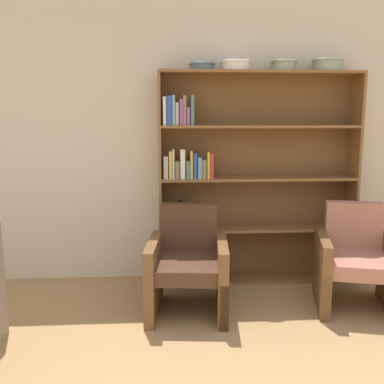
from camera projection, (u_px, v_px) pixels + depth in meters
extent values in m
cube|color=beige|center=(208.00, 140.00, 4.20)|extent=(12.00, 0.06, 2.75)
cube|color=brown|center=(160.00, 180.00, 4.04)|extent=(0.03, 0.30, 2.01)
cube|color=brown|center=(352.00, 179.00, 4.16)|extent=(0.02, 0.30, 2.01)
cube|color=brown|center=(261.00, 73.00, 3.93)|extent=(1.84, 0.30, 0.03)
cube|color=brown|center=(255.00, 278.00, 4.27)|extent=(1.84, 0.30, 0.03)
cube|color=brown|center=(255.00, 178.00, 4.24)|extent=(1.84, 0.01, 2.01)
cube|color=#388C47|center=(166.00, 272.00, 4.14)|extent=(0.02, 0.16, 0.19)
cube|color=#388C47|center=(169.00, 269.00, 4.15)|extent=(0.03, 0.19, 0.23)
cube|color=#669EB2|center=(172.00, 273.00, 4.14)|extent=(0.03, 0.14, 0.16)
cube|color=#334CB2|center=(176.00, 270.00, 4.14)|extent=(0.04, 0.15, 0.23)
cube|color=#388C47|center=(178.00, 272.00, 4.13)|extent=(0.02, 0.12, 0.19)
cube|color=red|center=(181.00, 272.00, 4.14)|extent=(0.03, 0.14, 0.17)
cube|color=red|center=(185.00, 272.00, 4.15)|extent=(0.04, 0.15, 0.18)
cube|color=#669EB2|center=(190.00, 271.00, 4.14)|extent=(0.04, 0.13, 0.20)
cube|color=orange|center=(194.00, 267.00, 4.17)|extent=(0.03, 0.18, 0.26)
cube|color=black|center=(197.00, 270.00, 4.16)|extent=(0.02, 0.16, 0.20)
cube|color=#669EB2|center=(201.00, 270.00, 4.17)|extent=(0.04, 0.18, 0.20)
cube|color=black|center=(205.00, 268.00, 4.18)|extent=(0.03, 0.20, 0.23)
cube|color=#7F6B4C|center=(209.00, 270.00, 4.16)|extent=(0.04, 0.15, 0.20)
cube|color=black|center=(213.00, 268.00, 4.18)|extent=(0.04, 0.19, 0.24)
cube|color=black|center=(217.00, 267.00, 4.17)|extent=(0.03, 0.17, 0.26)
cube|color=#388C47|center=(220.00, 266.00, 4.19)|extent=(0.02, 0.20, 0.26)
cube|color=brown|center=(256.00, 228.00, 4.18)|extent=(1.84, 0.30, 0.02)
cube|color=#7F6B4C|center=(165.00, 218.00, 4.07)|extent=(0.02, 0.19, 0.22)
cube|color=black|center=(168.00, 220.00, 4.06)|extent=(0.04, 0.17, 0.18)
cube|color=#669EB2|center=(173.00, 220.00, 4.08)|extent=(0.04, 0.19, 0.18)
cube|color=#669EB2|center=(177.00, 221.00, 4.06)|extent=(0.02, 0.14, 0.16)
cube|color=black|center=(181.00, 216.00, 4.08)|extent=(0.04, 0.19, 0.26)
cube|color=gold|center=(185.00, 220.00, 4.06)|extent=(0.03, 0.15, 0.18)
cube|color=#388C47|center=(189.00, 216.00, 4.09)|extent=(0.03, 0.20, 0.24)
cube|color=#994C99|center=(193.00, 220.00, 4.08)|extent=(0.02, 0.17, 0.17)
cube|color=#B2A899|center=(196.00, 217.00, 4.09)|extent=(0.03, 0.19, 0.23)
cube|color=red|center=(200.00, 216.00, 4.07)|extent=(0.03, 0.16, 0.25)
cube|color=brown|center=(258.00, 178.00, 4.10)|extent=(1.84, 0.30, 0.02)
cube|color=#B2A899|center=(166.00, 167.00, 3.96)|extent=(0.04, 0.13, 0.21)
cube|color=gold|center=(170.00, 165.00, 3.98)|extent=(0.03, 0.17, 0.26)
cube|color=white|center=(173.00, 164.00, 3.96)|extent=(0.02, 0.14, 0.27)
cube|color=#7F6B4C|center=(177.00, 170.00, 3.98)|extent=(0.04, 0.15, 0.16)
cube|color=white|center=(183.00, 164.00, 3.97)|extent=(0.04, 0.14, 0.27)
cube|color=#4C756B|center=(188.00, 170.00, 3.97)|extent=(0.04, 0.13, 0.17)
cube|color=gold|center=(191.00, 165.00, 3.97)|extent=(0.02, 0.14, 0.26)
cube|color=#334CB2|center=(195.00, 166.00, 4.00)|extent=(0.03, 0.18, 0.23)
cube|color=#669EB2|center=(199.00, 168.00, 4.01)|extent=(0.04, 0.19, 0.20)
cube|color=#7F6B4C|center=(204.00, 169.00, 3.99)|extent=(0.04, 0.15, 0.18)
cube|color=gold|center=(208.00, 165.00, 3.99)|extent=(0.02, 0.16, 0.25)
cube|color=red|center=(211.00, 166.00, 4.00)|extent=(0.03, 0.17, 0.23)
cube|color=brown|center=(259.00, 127.00, 4.01)|extent=(1.84, 0.30, 0.02)
cube|color=white|center=(165.00, 111.00, 3.90)|extent=(0.03, 0.19, 0.25)
cube|color=#334CB2|center=(169.00, 111.00, 3.88)|extent=(0.04, 0.14, 0.26)
cube|color=#669EB2|center=(173.00, 110.00, 3.90)|extent=(0.03, 0.18, 0.27)
cube|color=#B2A899|center=(177.00, 114.00, 3.89)|extent=(0.03, 0.14, 0.20)
cube|color=#994C99|center=(181.00, 112.00, 3.90)|extent=(0.03, 0.16, 0.23)
cube|color=#7F6B4C|center=(184.00, 111.00, 3.88)|extent=(0.03, 0.12, 0.27)
cube|color=#994C99|center=(188.00, 116.00, 3.89)|extent=(0.03, 0.12, 0.16)
cube|color=#4C756B|center=(192.00, 110.00, 3.90)|extent=(0.03, 0.16, 0.27)
cylinder|color=slate|center=(202.00, 67.00, 3.89)|extent=(0.22, 0.22, 0.07)
torus|color=slate|center=(202.00, 64.00, 3.89)|extent=(0.24, 0.24, 0.02)
cylinder|color=silver|center=(235.00, 66.00, 3.91)|extent=(0.27, 0.27, 0.08)
torus|color=silver|center=(235.00, 62.00, 3.90)|extent=(0.29, 0.29, 0.02)
cylinder|color=gray|center=(284.00, 66.00, 3.94)|extent=(0.22, 0.22, 0.09)
torus|color=gray|center=(284.00, 62.00, 3.93)|extent=(0.24, 0.24, 0.02)
cylinder|color=gray|center=(328.00, 66.00, 3.96)|extent=(0.27, 0.27, 0.11)
torus|color=gray|center=(328.00, 61.00, 3.95)|extent=(0.29, 0.29, 0.02)
cube|color=brown|center=(224.00, 307.00, 3.21)|extent=(0.08, 0.08, 0.36)
cube|color=brown|center=(148.00, 306.00, 3.23)|extent=(0.08, 0.08, 0.36)
cube|color=brown|center=(221.00, 278.00, 3.81)|extent=(0.08, 0.08, 0.36)
cube|color=brown|center=(157.00, 277.00, 3.83)|extent=(0.08, 0.08, 0.36)
cube|color=#4C2D1E|center=(188.00, 266.00, 3.48)|extent=(0.54, 0.68, 0.12)
cube|color=#4C2D1E|center=(189.00, 228.00, 3.72)|extent=(0.49, 0.16, 0.43)
cube|color=brown|center=(222.00, 277.00, 3.49)|extent=(0.14, 0.68, 0.60)
cube|color=brown|center=(154.00, 277.00, 3.51)|extent=(0.14, 0.68, 0.60)
cube|color=brown|center=(325.00, 299.00, 3.36)|extent=(0.09, 0.09, 0.36)
cube|color=brown|center=(383.00, 276.00, 3.85)|extent=(0.09, 0.09, 0.36)
cube|color=brown|center=(317.00, 272.00, 3.95)|extent=(0.09, 0.09, 0.36)
cube|color=#B2705B|center=(357.00, 263.00, 3.57)|extent=(0.62, 0.74, 0.12)
cube|color=#B2705B|center=(353.00, 226.00, 3.80)|extent=(0.49, 0.23, 0.43)
cube|color=brown|center=(322.00, 271.00, 3.64)|extent=(0.24, 0.68, 0.60)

